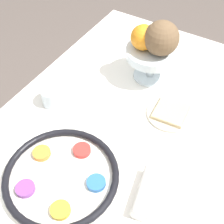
% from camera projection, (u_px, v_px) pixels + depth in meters
% --- Properties ---
extents(dining_table, '(1.40, 0.84, 0.73)m').
position_uv_depth(dining_table, '(114.00, 206.00, 1.20)').
color(dining_table, white).
rests_on(dining_table, ground_plane).
extents(seder_plate, '(0.32, 0.32, 0.03)m').
position_uv_depth(seder_plate, '(61.00, 176.00, 0.86)').
color(seder_plate, silver).
rests_on(seder_plate, dining_table).
extents(fruit_stand, '(0.19, 0.19, 0.12)m').
position_uv_depth(fruit_stand, '(152.00, 56.00, 1.09)').
color(fruit_stand, silver).
rests_on(fruit_stand, dining_table).
extents(orange_fruit, '(0.09, 0.09, 0.09)m').
position_uv_depth(orange_fruit, '(143.00, 37.00, 1.04)').
color(orange_fruit, orange).
rests_on(orange_fruit, fruit_stand).
extents(coconut, '(0.12, 0.12, 0.12)m').
position_uv_depth(coconut, '(162.00, 38.00, 1.02)').
color(coconut, brown).
rests_on(coconut, fruit_stand).
extents(bread_plate, '(0.16, 0.16, 0.02)m').
position_uv_depth(bread_plate, '(171.00, 113.00, 1.03)').
color(bread_plate, beige).
rests_on(bread_plate, dining_table).
extents(napkin_roll, '(0.15, 0.08, 0.05)m').
position_uv_depth(napkin_roll, '(146.00, 192.00, 0.82)').
color(napkin_roll, white).
rests_on(napkin_roll, dining_table).
extents(cup_mid, '(0.08, 0.08, 0.06)m').
position_uv_depth(cup_mid, '(53.00, 96.00, 1.05)').
color(cup_mid, silver).
rests_on(cup_mid, dining_table).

